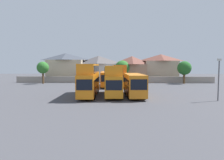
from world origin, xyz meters
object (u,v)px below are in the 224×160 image
tree_left_of_lot (43,68)px  house_terrace_far_right (161,68)px  bus_1 (89,78)px  house_terrace_centre (99,68)px  house_terrace_right (132,69)px  tree_behind_wall (184,68)px  tree_right_of_lot (122,68)px  bus_5 (119,74)px  lamp_post_lot_edge (219,77)px  bus_4 (106,78)px  house_terrace_left (66,67)px  bus_2 (113,79)px  bus_3 (134,84)px

tree_left_of_lot → house_terrace_far_right: bearing=15.4°
bus_1 → house_terrace_centre: 30.46m
bus_1 → house_terrace_right: (8.96, 30.58, 1.11)m
tree_left_of_lot → tree_behind_wall: 38.21m
tree_left_of_lot → bus_1: bearing=-54.2°
bus_1 → tree_right_of_lot: bearing=166.3°
bus_1 → tree_right_of_lot: size_ratio=1.79×
bus_1 → bus_5: bearing=160.7°
house_terrace_centre → house_terrace_right: (10.35, 0.18, -0.05)m
bus_5 → tree_left_of_lot: tree_left_of_lot is taller
house_terrace_centre → lamp_post_lot_edge: 39.87m
house_terrace_centre → house_terrace_far_right: (19.35, 0.58, 0.24)m
bus_5 → tree_left_of_lot: (-20.54, 6.51, 1.45)m
bus_4 → tree_right_of_lot: tree_right_of_lot is taller
bus_1 → bus_4: (1.82, 14.68, -0.92)m
bus_4 → lamp_post_lot_edge: bearing=37.6°
bus_4 → bus_5: bearing=95.8°
bus_1 → bus_5: 15.96m
bus_1 → house_terrace_right: house_terrace_right is taller
house_terrace_left → house_terrace_centre: (10.26, -0.14, -0.41)m
bus_4 → house_terrace_centre: bearing=-172.3°
lamp_post_lot_edge → bus_2: bearing=163.1°
bus_3 → tree_behind_wall: size_ratio=1.68×
bus_2 → house_terrace_far_right: bearing=152.5°
bus_2 → tree_behind_wall: (18.72, 22.42, 1.44)m
bus_4 → lamp_post_lot_edge: lamp_post_lot_edge is taller
tree_behind_wall → bus_1: bearing=-134.8°
tree_left_of_lot → lamp_post_lot_edge: 42.82m
house_terrace_left → house_terrace_right: house_terrace_left is taller
tree_left_of_lot → bus_4: bearing=-21.9°
bus_1 → tree_behind_wall: bearing=133.7°
bus_1 → house_terrace_far_right: size_ratio=1.12×
tree_behind_wall → bus_3: bearing=-123.9°
bus_3 → bus_4: bus_3 is taller
house_terrace_left → lamp_post_lot_edge: house_terrace_left is taller
house_terrace_left → tree_behind_wall: bearing=-12.9°
house_terrace_centre → lamp_post_lot_edge: bearing=-60.1°
bus_1 → bus_5: bus_1 is taller
bus_5 → tree_right_of_lot: (1.03, 12.01, 1.35)m
bus_5 → lamp_post_lot_edge: lamp_post_lot_edge is taller
house_terrace_right → house_terrace_centre: bearing=-179.0°
bus_4 → house_terrace_left: (-13.48, 15.87, 2.49)m
house_terrace_left → house_terrace_centre: 10.27m
tree_right_of_lot → bus_5: bearing=-94.9°
bus_1 → tree_right_of_lot: (5.91, 27.20, 1.30)m
house_terrace_far_right → tree_right_of_lot: house_terrace_far_right is taller
house_terrace_right → tree_left_of_lot: 26.18m
tree_behind_wall → bus_5: bearing=-157.0°
bus_4 → house_terrace_right: size_ratio=1.30×
house_terrace_centre → tree_right_of_lot: 7.98m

